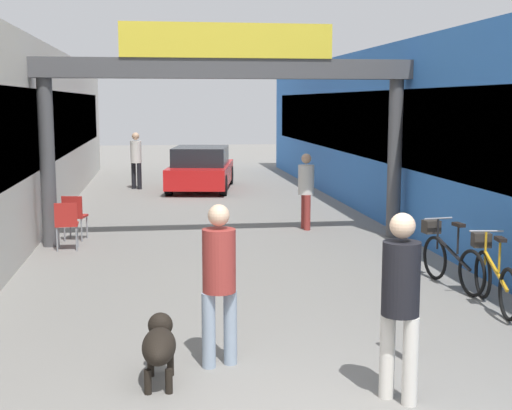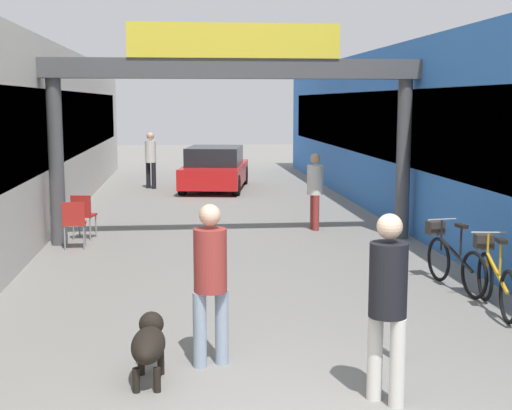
% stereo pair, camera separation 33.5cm
% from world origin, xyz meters
% --- Properties ---
extents(storefront_right, '(3.00, 26.00, 3.93)m').
position_xyz_m(storefront_right, '(5.09, 11.00, 1.97)').
color(storefront_right, blue).
rests_on(storefront_right, ground_plane).
extents(arcade_sign_gateway, '(7.40, 0.47, 4.14)m').
position_xyz_m(arcade_sign_gateway, '(0.00, 8.34, 2.94)').
color(arcade_sign_gateway, '#4C4C4F').
rests_on(arcade_sign_gateway, ground_plane).
extents(pedestrian_with_dog, '(0.43, 0.43, 1.68)m').
position_xyz_m(pedestrian_with_dog, '(-0.73, 1.79, 0.96)').
color(pedestrian_with_dog, '#8C9EB2').
rests_on(pedestrian_with_dog, ground_plane).
extents(pedestrian_companion, '(0.48, 0.48, 1.73)m').
position_xyz_m(pedestrian_companion, '(0.80, 0.69, 1.00)').
color(pedestrian_companion, silver).
rests_on(pedestrian_companion, ground_plane).
extents(pedestrian_carrying_crate, '(0.35, 0.39, 1.62)m').
position_xyz_m(pedestrian_carrying_crate, '(1.79, 9.48, 0.92)').
color(pedestrian_carrying_crate, '#99332D').
rests_on(pedestrian_carrying_crate, ground_plane).
extents(pedestrian_elderly_walking, '(0.48, 0.48, 1.76)m').
position_xyz_m(pedestrian_elderly_walking, '(-1.97, 17.16, 1.01)').
color(pedestrian_elderly_walking, black).
rests_on(pedestrian_elderly_walking, ground_plane).
extents(dog_on_leash, '(0.36, 0.84, 0.61)m').
position_xyz_m(dog_on_leash, '(-1.34, 1.44, 0.39)').
color(dog_on_leash, black).
rests_on(dog_on_leash, ground_plane).
extents(bicycle_orange_second, '(0.46, 1.68, 0.98)m').
position_xyz_m(bicycle_orange_second, '(3.05, 3.44, 0.44)').
color(bicycle_orange_second, black).
rests_on(bicycle_orange_second, ground_plane).
extents(bicycle_black_third, '(0.46, 1.68, 0.98)m').
position_xyz_m(bicycle_black_third, '(2.90, 4.54, 0.44)').
color(bicycle_black_third, black).
rests_on(bicycle_black_third, ground_plane).
extents(bollard_post_metal, '(0.10, 0.10, 1.08)m').
position_xyz_m(bollard_post_metal, '(1.25, 1.67, 0.55)').
color(bollard_post_metal, gray).
rests_on(bollard_post_metal, ground_plane).
extents(cafe_chair_red_nearer, '(0.42, 0.42, 0.89)m').
position_xyz_m(cafe_chair_red_nearer, '(-2.99, 7.92, 0.54)').
color(cafe_chair_red_nearer, gray).
rests_on(cafe_chair_red_nearer, ground_plane).
extents(cafe_chair_red_farther, '(0.48, 0.48, 0.89)m').
position_xyz_m(cafe_chair_red_farther, '(-2.96, 8.85, 0.54)').
color(cafe_chair_red_farther, gray).
rests_on(cafe_chair_red_farther, ground_plane).
extents(parked_car_red, '(2.39, 4.23, 1.33)m').
position_xyz_m(parked_car_red, '(0.01, 16.72, 0.64)').
color(parked_car_red, red).
rests_on(parked_car_red, ground_plane).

